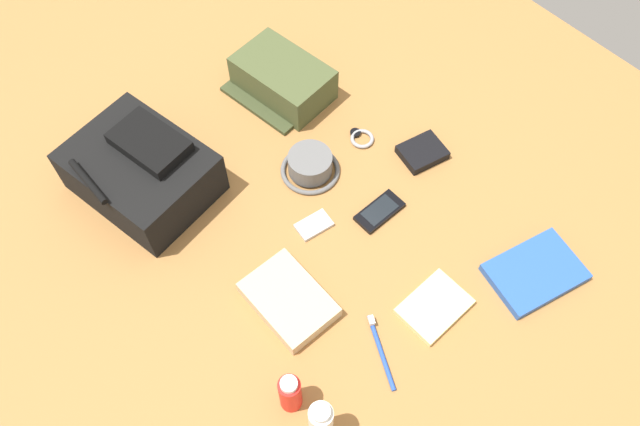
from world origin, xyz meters
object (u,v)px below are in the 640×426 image
object	(u,v)px
bucket_hat	(310,165)
toothpaste_tube	(321,422)
backpack	(142,171)
folded_towel	(289,300)
toiletry_pouch	(282,79)
sunscreen_spray	(290,393)
toothbrush	(380,347)
cell_phone	(379,211)
media_player	(314,225)
wristwatch	(361,138)
notepad	(434,307)
paperback_novel	(535,273)
wallet	(422,152)

from	to	relation	value
bucket_hat	toothpaste_tube	bearing A→B (deg)	141.35
backpack	folded_towel	size ratio (longest dim) A/B	1.84
toiletry_pouch	sunscreen_spray	xyz separation A→B (m)	(-0.67, 0.52, 0.01)
toothpaste_tube	toothbrush	world-z (taller)	toothpaste_tube
backpack	cell_phone	world-z (taller)	backpack
media_player	wristwatch	bearing A→B (deg)	-65.62
toiletry_pouch	sunscreen_spray	size ratio (longest dim) A/B	2.11
bucket_hat	notepad	bearing A→B (deg)	175.83
wristwatch	media_player	bearing A→B (deg)	114.38
toothpaste_tube	toothbrush	size ratio (longest dim) A/B	1.00
toiletry_pouch	sunscreen_spray	distance (m)	0.85
toothbrush	toothpaste_tube	bearing A→B (deg)	102.83
toiletry_pouch	paperback_novel	bearing A→B (deg)	-174.26
paperback_novel	wallet	world-z (taller)	wallet
paperback_novel	toothbrush	xyz separation A→B (m)	(0.11, 0.39, -0.00)
wristwatch	cell_phone	bearing A→B (deg)	148.26
wristwatch	notepad	world-z (taller)	notepad
toiletry_pouch	wristwatch	distance (m)	0.27
toiletry_pouch	toothbrush	size ratio (longest dim) A/B	1.73
sunscreen_spray	notepad	size ratio (longest dim) A/B	0.87
paperback_novel	media_player	distance (m)	0.52
notepad	media_player	bearing A→B (deg)	9.20
bucket_hat	toothbrush	xyz separation A→B (m)	(-0.45, 0.19, -0.02)
bucket_hat	wallet	distance (m)	0.29
cell_phone	folded_towel	xyz separation A→B (m)	(-0.04, 0.32, 0.01)
toothpaste_tube	folded_towel	distance (m)	0.29
wallet	bucket_hat	bearing A→B (deg)	70.59
toiletry_pouch	sunscreen_spray	world-z (taller)	sunscreen_spray
backpack	folded_towel	xyz separation A→B (m)	(-0.47, -0.07, -0.05)
toothpaste_tube	sunscreen_spray	world-z (taller)	toothpaste_tube
sunscreen_spray	paperback_novel	bearing A→B (deg)	-103.26
media_player	cell_phone	bearing A→B (deg)	-117.30
toiletry_pouch	paperback_novel	size ratio (longest dim) A/B	1.17
wristwatch	backpack	bearing A→B (deg)	64.52
toothbrush	notepad	distance (m)	0.16
toothpaste_tube	folded_towel	size ratio (longest dim) A/B	0.80
toiletry_pouch	toothpaste_tube	world-z (taller)	toothpaste_tube
cell_phone	wallet	distance (m)	0.21
media_player	notepad	world-z (taller)	notepad
media_player	folded_towel	size ratio (longest dim) A/B	0.45
folded_towel	sunscreen_spray	bearing A→B (deg)	141.68
toiletry_pouch	cell_phone	xyz separation A→B (m)	(-0.46, 0.07, -0.04)
bucket_hat	media_player	world-z (taller)	bucket_hat
backpack	paperback_novel	distance (m)	0.95
backpack	paperback_novel	world-z (taller)	backpack
media_player	backpack	bearing A→B (deg)	33.52
sunscreen_spray	toothbrush	xyz separation A→B (m)	(-0.04, -0.22, -0.06)
backpack	cell_phone	distance (m)	0.58
wallet	folded_towel	bearing A→B (deg)	111.57
paperback_novel	wristwatch	xyz separation A→B (m)	(0.55, 0.03, -0.00)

